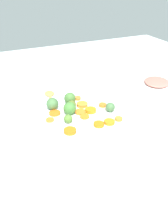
# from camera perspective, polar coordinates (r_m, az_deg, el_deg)

# --- Properties ---
(tabletop) EXTENTS (2.40, 2.40, 0.02)m
(tabletop) POSITION_cam_1_polar(r_m,az_deg,el_deg) (0.91, -0.75, -6.07)
(tabletop) COLOR white
(tabletop) RESTS_ON ground
(serving_bowl_carrots) EXTENTS (0.28, 0.28, 0.10)m
(serving_bowl_carrots) POSITION_cam_1_polar(r_m,az_deg,el_deg) (0.86, 0.00, -3.39)
(serving_bowl_carrots) COLOR white
(serving_bowl_carrots) RESTS_ON tabletop
(carrot_slice_0) EXTENTS (0.03, 0.03, 0.01)m
(carrot_slice_0) POSITION_cam_1_polar(r_m,az_deg,el_deg) (0.93, -1.49, 3.23)
(carrot_slice_0) COLOR orange
(carrot_slice_0) RESTS_ON serving_bowl_carrots
(carrot_slice_1) EXTENTS (0.03, 0.03, 0.01)m
(carrot_slice_1) POSITION_cam_1_polar(r_m,az_deg,el_deg) (0.82, 0.35, -1.01)
(carrot_slice_1) COLOR orange
(carrot_slice_1) RESTS_ON serving_bowl_carrots
(carrot_slice_2) EXTENTS (0.03, 0.03, 0.01)m
(carrot_slice_2) POSITION_cam_1_polar(r_m,az_deg,el_deg) (0.81, -7.92, -1.83)
(carrot_slice_2) COLOR orange
(carrot_slice_2) RESTS_ON serving_bowl_carrots
(carrot_slice_3) EXTENTS (0.05, 0.05, 0.01)m
(carrot_slice_3) POSITION_cam_1_polar(r_m,az_deg,el_deg) (0.85, -6.81, -0.26)
(carrot_slice_3) COLOR orange
(carrot_slice_3) RESTS_ON serving_bowl_carrots
(carrot_slice_4) EXTENTS (0.05, 0.05, 0.01)m
(carrot_slice_4) POSITION_cam_1_polar(r_m,az_deg,el_deg) (0.85, -0.76, 0.09)
(carrot_slice_4) COLOR orange
(carrot_slice_4) RESTS_ON serving_bowl_carrots
(carrot_slice_5) EXTENTS (0.05, 0.05, 0.01)m
(carrot_slice_5) POSITION_cam_1_polar(r_m,az_deg,el_deg) (0.75, -3.26, -4.40)
(carrot_slice_5) COLOR orange
(carrot_slice_5) RESTS_ON serving_bowl_carrots
(carrot_slice_6) EXTENTS (0.05, 0.05, 0.01)m
(carrot_slice_6) POSITION_cam_1_polar(r_m,az_deg,el_deg) (0.78, 3.46, -2.87)
(carrot_slice_6) COLOR orange
(carrot_slice_6) RESTS_ON serving_bowl_carrots
(carrot_slice_7) EXTENTS (0.05, 0.05, 0.01)m
(carrot_slice_7) POSITION_cam_1_polar(r_m,az_deg,el_deg) (0.79, 5.90, -2.31)
(carrot_slice_7) COLOR orange
(carrot_slice_7) RESTS_ON serving_bowl_carrots
(carrot_slice_8) EXTENTS (0.05, 0.05, 0.01)m
(carrot_slice_8) POSITION_cam_1_polar(r_m,az_deg,el_deg) (0.89, -0.44, 1.74)
(carrot_slice_8) COLOR orange
(carrot_slice_8) RESTS_ON serving_bowl_carrots
(carrot_slice_9) EXTENTS (0.03, 0.03, 0.01)m
(carrot_slice_9) POSITION_cam_1_polar(r_m,az_deg,el_deg) (0.89, 4.34, 1.62)
(carrot_slice_9) COLOR orange
(carrot_slice_9) RESTS_ON serving_bowl_carrots
(carrot_slice_10) EXTENTS (0.03, 0.03, 0.01)m
(carrot_slice_10) POSITION_cam_1_polar(r_m,az_deg,el_deg) (0.81, 8.03, -1.58)
(carrot_slice_10) COLOR orange
(carrot_slice_10) RESTS_ON serving_bowl_carrots
(carrot_slice_11) EXTENTS (0.05, 0.05, 0.01)m
(carrot_slice_11) POSITION_cam_1_polar(r_m,az_deg,el_deg) (0.85, 1.54, 0.41)
(carrot_slice_11) COLOR orange
(carrot_slice_11) RESTS_ON serving_bowl_carrots
(brussels_sprout_0) EXTENTS (0.03, 0.03, 0.03)m
(brussels_sprout_0) POSITION_cam_1_polar(r_m,az_deg,el_deg) (0.85, 6.12, 1.12)
(brussels_sprout_0) COLOR #467142
(brussels_sprout_0) RESTS_ON serving_bowl_carrots
(brussels_sprout_1) EXTENTS (0.03, 0.03, 0.03)m
(brussels_sprout_1) POSITION_cam_1_polar(r_m,az_deg,el_deg) (0.79, -3.69, -1.58)
(brussels_sprout_1) COLOR #567E32
(brussels_sprout_1) RESTS_ON serving_bowl_carrots
(brussels_sprout_2) EXTENTS (0.04, 0.04, 0.04)m
(brussels_sprout_2) POSITION_cam_1_polar(r_m,az_deg,el_deg) (0.90, -3.29, 3.21)
(brussels_sprout_2) COLOR #477536
(brussels_sprout_2) RESTS_ON serving_bowl_carrots
(brussels_sprout_3) EXTENTS (0.03, 0.03, 0.03)m
(brussels_sprout_3) POSITION_cam_1_polar(r_m,az_deg,el_deg) (0.87, -2.87, 1.70)
(brussels_sprout_3) COLOR #546C27
(brussels_sprout_3) RESTS_ON serving_bowl_carrots
(brussels_sprout_4) EXTENTS (0.04, 0.04, 0.04)m
(brussels_sprout_4) POSITION_cam_1_polar(r_m,az_deg,el_deg) (0.83, -3.33, 0.85)
(brussels_sprout_4) COLOR #467D36
(brussels_sprout_4) RESTS_ON serving_bowl_carrots
(brussels_sprout_5) EXTENTS (0.04, 0.04, 0.04)m
(brussels_sprout_5) POSITION_cam_1_polar(r_m,az_deg,el_deg) (0.87, -7.34, 1.90)
(brussels_sprout_5) COLOR #487240
(brussels_sprout_5) RESTS_ON serving_bowl_carrots
(wooden_spoon) EXTENTS (0.07, 0.26, 0.01)m
(wooden_spoon) POSITION_cam_1_polar(r_m,az_deg,el_deg) (1.16, -7.76, 3.24)
(wooden_spoon) COLOR #BB8E48
(wooden_spoon) RESTS_ON tabletop
(ham_plate) EXTENTS (0.27, 0.27, 0.01)m
(ham_plate) POSITION_cam_1_polar(r_m,az_deg,el_deg) (1.32, 16.64, 5.58)
(ham_plate) COLOR white
(ham_plate) RESTS_ON tabletop
(ham_slice_main) EXTENTS (0.19, 0.19, 0.02)m
(ham_slice_main) POSITION_cam_1_polar(r_m,az_deg,el_deg) (1.34, 16.55, 6.74)
(ham_slice_main) COLOR #CF7163
(ham_slice_main) RESTS_ON ham_plate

